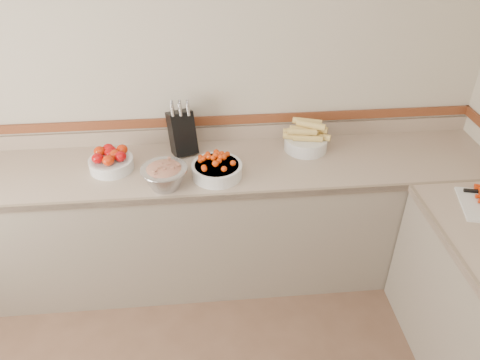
{
  "coord_description": "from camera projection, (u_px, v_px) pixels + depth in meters",
  "views": [
    {
      "loc": [
        0.15,
        -0.79,
        2.48
      ],
      "look_at": [
        0.35,
        1.35,
        1.0
      ],
      "focal_mm": 35.0,
      "sensor_mm": 36.0,
      "label": 1
    }
  ],
  "objects": [
    {
      "name": "cherry_tomato_bowl",
      "position": [
        217.0,
        168.0,
        2.8
      ],
      "size": [
        0.31,
        0.31,
        0.16
      ],
      "color": "silver",
      "rests_on": "counter_back"
    },
    {
      "name": "back_wall",
      "position": [
        175.0,
        86.0,
        2.95
      ],
      "size": [
        4.0,
        0.0,
        4.0
      ],
      "primitive_type": "plane",
      "rotation": [
        1.57,
        0.0,
        0.0
      ],
      "color": "beige",
      "rests_on": "ground_plane"
    },
    {
      "name": "knife_block",
      "position": [
        182.0,
        132.0,
        2.98
      ],
      "size": [
        0.2,
        0.22,
        0.37
      ],
      "color": "black",
      "rests_on": "counter_back"
    },
    {
      "name": "tomato_bowl",
      "position": [
        111.0,
        160.0,
        2.86
      ],
      "size": [
        0.27,
        0.27,
        0.13
      ],
      "color": "silver",
      "rests_on": "counter_back"
    },
    {
      "name": "counter_back",
      "position": [
        184.0,
        222.0,
        3.17
      ],
      "size": [
        4.0,
        0.65,
        1.08
      ],
      "color": "tan",
      "rests_on": "ground_plane"
    },
    {
      "name": "corn_bowl",
      "position": [
        306.0,
        139.0,
        3.05
      ],
      "size": [
        0.31,
        0.28,
        0.21
      ],
      "color": "silver",
      "rests_on": "counter_back"
    },
    {
      "name": "rhubarb_bowl",
      "position": [
        165.0,
        175.0,
        2.69
      ],
      "size": [
        0.27,
        0.27,
        0.16
      ],
      "color": "#B2B2BA",
      "rests_on": "counter_back"
    }
  ]
}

